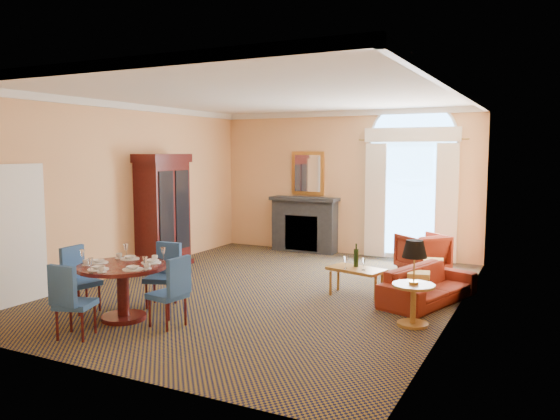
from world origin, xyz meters
The scene contains 12 objects.
ground centered at (0.00, 0.00, 0.00)m, with size 7.50×7.50×0.00m, color black.
room_envelope centered at (-0.03, 0.67, 2.51)m, with size 6.04×7.52×3.45m.
armoire centered at (-2.72, 0.72, 1.09)m, with size 0.65×1.15×2.25m.
dining_table centered at (-1.02, -2.27, 0.57)m, with size 1.22×1.22×0.97m.
dining_chair_north centered at (-0.97, -1.43, 0.54)m, with size 0.53×0.53×0.94m.
dining_chair_south centered at (-1.04, -3.17, 0.54)m, with size 0.53×0.53×0.94m.
dining_chair_east centered at (-0.20, -2.22, 0.54)m, with size 0.48×0.48×0.94m.
dining_chair_west centered at (-1.90, -2.24, 0.54)m, with size 0.49×0.49×0.94m.
sofa centered at (2.55, 0.50, 0.27)m, with size 1.84×0.72×0.54m, color maroon.
armchair centered at (2.01, 2.59, 0.37)m, with size 0.79×0.82×0.74m, color maroon.
coffee_table centered at (1.43, 0.38, 0.42)m, with size 0.98×0.69×0.82m.
side_table centered at (2.60, -0.74, 0.72)m, with size 0.56×0.56×1.12m.
Camera 1 is at (4.19, -7.83, 2.31)m, focal length 35.00 mm.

